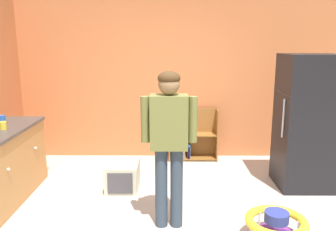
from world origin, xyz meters
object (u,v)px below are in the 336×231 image
(refrigerator, at_px, (306,122))
(pet_carrier, at_px, (123,175))
(standing_person, at_px, (169,135))
(blue_cup, at_px, (2,119))
(bookshelf, at_px, (190,138))
(baby_walker, at_px, (276,227))
(yellow_cup, at_px, (3,126))

(refrigerator, height_order, pet_carrier, refrigerator)
(standing_person, xyz_separation_m, blue_cup, (-2.18, 0.98, -0.06))
(blue_cup, bearing_deg, bookshelf, 25.16)
(refrigerator, bearing_deg, baby_walker, -119.07)
(baby_walker, height_order, pet_carrier, pet_carrier)
(standing_person, bearing_deg, yellow_cup, 162.67)
(baby_walker, bearing_deg, standing_person, 163.19)
(bookshelf, relative_size, pet_carrier, 1.54)
(standing_person, xyz_separation_m, baby_walker, (1.04, -0.32, -0.85))
(bookshelf, bearing_deg, baby_walker, -74.15)
(baby_walker, xyz_separation_m, pet_carrier, (-1.66, 1.28, 0.02))
(refrigerator, bearing_deg, bookshelf, 143.56)
(pet_carrier, bearing_deg, bookshelf, 51.37)
(bookshelf, bearing_deg, standing_person, -98.91)
(bookshelf, relative_size, yellow_cup, 8.95)
(yellow_cup, bearing_deg, refrigerator, 6.78)
(baby_walker, bearing_deg, refrigerator, 60.93)
(standing_person, bearing_deg, bookshelf, 81.09)
(blue_cup, bearing_deg, refrigerator, 1.32)
(standing_person, height_order, yellow_cup, standing_person)
(pet_carrier, relative_size, blue_cup, 5.81)
(bookshelf, bearing_deg, pet_carrier, -128.63)
(baby_walker, distance_m, pet_carrier, 2.10)
(refrigerator, bearing_deg, standing_person, -149.39)
(bookshelf, xyz_separation_m, standing_person, (-0.34, -2.16, 0.64))
(standing_person, bearing_deg, refrigerator, 30.61)
(refrigerator, xyz_separation_m, bookshelf, (-1.48, 1.09, -0.53))
(pet_carrier, xyz_separation_m, blue_cup, (-1.56, 0.02, 0.77))
(pet_carrier, distance_m, yellow_cup, 1.61)
(bookshelf, relative_size, blue_cup, 8.95)
(refrigerator, xyz_separation_m, pet_carrier, (-2.44, -0.11, -0.71))
(blue_cup, bearing_deg, baby_walker, -21.95)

